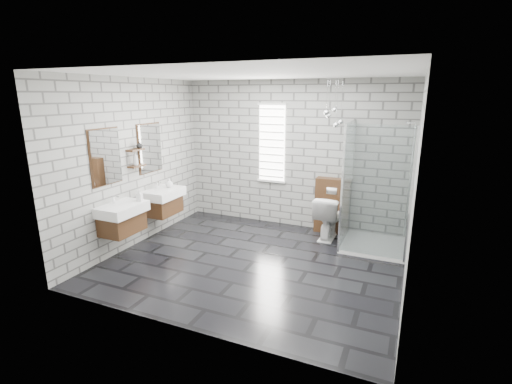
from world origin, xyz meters
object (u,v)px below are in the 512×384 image
Objects in this scene: vanity_right at (162,194)px; cistern_panel at (332,206)px; shower_enclosure at (369,219)px; toilet at (328,217)px; vanity_left at (120,210)px.

vanity_right is 1.57× the size of cistern_panel.
vanity_right is at bearing -166.63° from shower_enclosure.
cistern_panel is 0.30m from toilet.
vanity_right is 2.08× the size of toilet.
cistern_panel is 0.49× the size of shower_enclosure.
cistern_panel is at bearing 40.67° from vanity_left.
cistern_panel is at bearing 26.12° from vanity_right.
shower_enclosure reaches higher than cistern_panel.
toilet is at bearing 160.90° from shower_enclosure.
shower_enclosure reaches higher than vanity_left.
toilet is at bearing -90.00° from cistern_panel.
vanity_right is 3.51m from shower_enclosure.
shower_enclosure is 2.69× the size of toilet.
cistern_panel is (2.71, 2.33, -0.26)m from vanity_left.
vanity_right is 2.93m from toilet.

